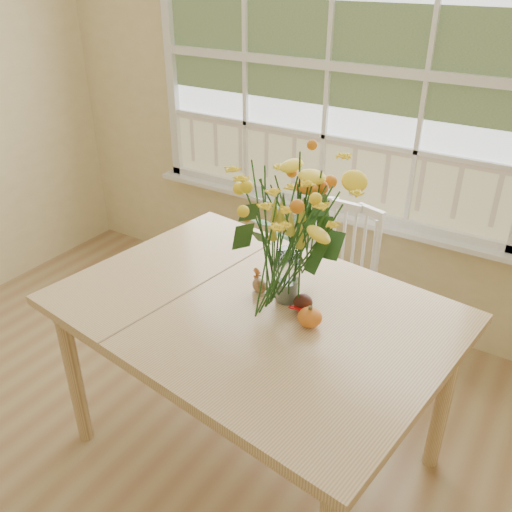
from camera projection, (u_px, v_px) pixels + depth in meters
The scene contains 8 objects.
wall_back at pixel (329, 101), 3.11m from camera, with size 4.00×0.02×2.70m, color beige.
window at pixel (328, 69), 2.99m from camera, with size 2.42×0.12×1.74m.
dining_table at pixel (253, 324), 2.25m from camera, with size 1.68×1.30×0.83m.
windsor_chair at pixel (334, 280), 2.97m from camera, with size 0.43×0.41×0.93m.
flower_vase at pixel (290, 226), 2.08m from camera, with size 0.47×0.47×0.56m.
pumpkin at pixel (310, 318), 2.06m from camera, with size 0.09×0.09×0.07m, color orange.
turkey_figurine at pixel (260, 285), 2.26m from camera, with size 0.09×0.08×0.10m.
dark_gourd at pixel (303, 303), 2.15m from camera, with size 0.13×0.11×0.07m.
Camera 1 is at (1.32, -0.64, 2.08)m, focal length 38.00 mm.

